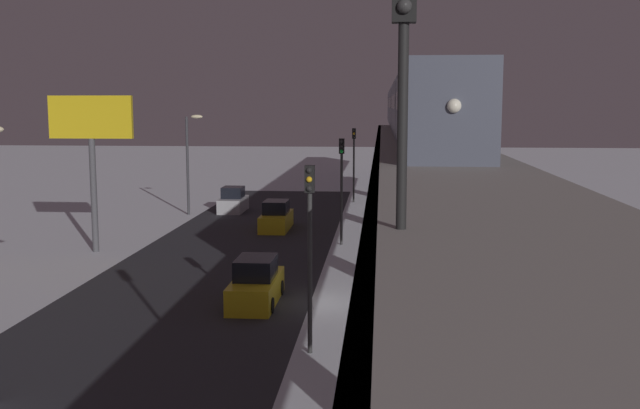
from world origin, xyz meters
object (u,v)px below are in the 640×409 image
Objects in this scene: sedan_yellow_2 at (276,218)px; traffic_light_mid at (342,176)px; rail_signal at (404,48)px; sedan_silver at (233,202)px; commercial_billboard at (91,133)px; subway_train at (409,107)px; traffic_light_far at (354,154)px; traffic_light_near at (310,231)px; sedan_yellow at (256,285)px.

sedan_yellow_2 is 0.74× the size of traffic_light_mid.
rail_signal is 48.59m from sedan_silver.
rail_signal is at bearing 94.62° from traffic_light_mid.
commercial_billboard is (13.97, 3.30, 2.63)m from traffic_light_mid.
sedan_yellow_2 is 13.95m from commercial_billboard.
commercial_billboard reaches higher than sedan_silver.
sedan_yellow_2 is 0.53× the size of commercial_billboard.
subway_train is 11.57× the size of traffic_light_far.
subway_train is 15.92m from sedan_silver.
traffic_light_far is (-4.70, -14.72, 3.40)m from sedan_yellow_2.
rail_signal reaches higher than traffic_light_near.
traffic_light_far is (-9.30, -6.49, 3.40)m from sedan_silver.
sedan_yellow is 1.01× the size of sedan_yellow_2.
sedan_yellow_2 is at bearing 49.10° from subway_train.
sedan_yellow is at bearing -73.88° from rail_signal.
traffic_light_near is (-9.30, 33.35, 3.40)m from sedan_silver.
sedan_silver is 16.69m from traffic_light_mid.
rail_signal is at bearing 104.47° from sedan_silver.
traffic_light_near is at bearing -78.43° from rail_signal.
sedan_yellow is 0.75× the size of traffic_light_near.
traffic_light_mid is 0.72× the size of commercial_billboard.
subway_train is at bearing -92.22° from rail_signal.
traffic_light_near and traffic_light_far have the same top height.
subway_train is at bearing -169.95° from sedan_silver.
sedan_silver is at bearing -74.42° from traffic_light_near.
rail_signal is 33.40m from traffic_light_mid.
sedan_yellow is at bearing -84.55° from sedan_yellow_2.
sedan_yellow_2 is 15.82m from traffic_light_far.
subway_train is 17.02m from traffic_light_mid.
traffic_light_mid is at bearing 124.70° from sedan_silver.
traffic_light_mid is 14.60m from commercial_billboard.
traffic_light_mid is at bearing -90.00° from traffic_light_near.
sedan_silver is (11.96, -46.34, -8.40)m from rail_signal.
traffic_light_far is at bearing -87.12° from rail_signal.
rail_signal is 14.17m from traffic_light_near.
traffic_light_near is at bearing 90.00° from traffic_light_mid.
subway_train is at bearing -106.00° from traffic_light_mid.
traffic_light_far is at bearing 85.07° from sedan_yellow.
traffic_light_mid is (-9.30, 13.43, 3.40)m from sedan_silver.
sedan_yellow is 14.39m from traffic_light_mid.
traffic_light_mid is at bearing 74.00° from subway_train.
traffic_light_mid is 19.92m from traffic_light_far.
sedan_yellow and sedan_silver have the same top height.
traffic_light_far is (0.00, -39.85, 0.00)m from traffic_light_near.
traffic_light_mid is (-2.90, -13.68, 3.41)m from sedan_yellow.
sedan_silver is at bearing -105.61° from commercial_billboard.
traffic_light_near is at bearing 82.75° from subway_train.
commercial_billboard is at bearing 136.88° from sedan_yellow.
sedan_silver is (4.60, -8.23, -0.00)m from sedan_yellow_2.
rail_signal is 53.14m from traffic_light_far.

